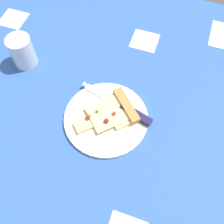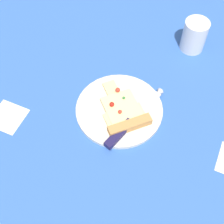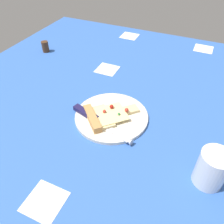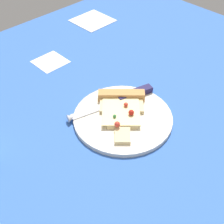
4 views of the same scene
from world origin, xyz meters
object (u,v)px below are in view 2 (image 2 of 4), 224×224
object	(u,v)px
knife	(130,123)
drinking_glass	(194,36)
pizza_slice	(123,113)
plate	(120,108)

from	to	relation	value
knife	drinking_glass	xyz separation A→B (cm)	(35.59, -7.03, 3.40)
knife	pizza_slice	bearing A→B (deg)	159.76
plate	knife	bearing A→B (deg)	-129.92
drinking_glass	knife	bearing A→B (deg)	168.83
pizza_slice	knife	size ratio (longest dim) A/B	0.76
drinking_glass	plate	bearing A→B (deg)	159.87
plate	pizza_slice	world-z (taller)	pizza_slice
pizza_slice	drinking_glass	world-z (taller)	drinking_glass
plate	knife	distance (cm)	6.12
pizza_slice	drinking_glass	bearing A→B (deg)	28.22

